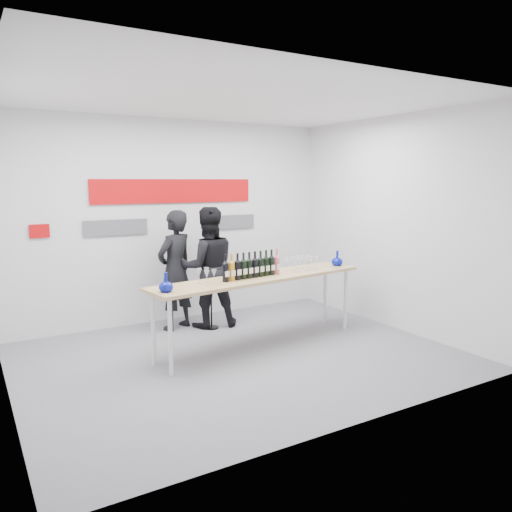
{
  "coord_description": "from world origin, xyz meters",
  "views": [
    {
      "loc": [
        -2.78,
        -5.06,
        2.11
      ],
      "look_at": [
        0.44,
        0.36,
        1.15
      ],
      "focal_mm": 35.0,
      "sensor_mm": 36.0,
      "label": 1
    }
  ],
  "objects_px": {
    "presenter_right": "(208,267)",
    "mic_stand": "(211,293)",
    "tasting_table": "(260,282)",
    "presenter_left": "(175,270)"
  },
  "relations": [
    {
      "from": "tasting_table",
      "to": "mic_stand",
      "type": "distance_m",
      "value": 1.05
    },
    {
      "from": "presenter_right",
      "to": "mic_stand",
      "type": "bearing_deg",
      "value": 96.81
    },
    {
      "from": "tasting_table",
      "to": "mic_stand",
      "type": "height_order",
      "value": "mic_stand"
    },
    {
      "from": "tasting_table",
      "to": "presenter_left",
      "type": "xyz_separation_m",
      "value": [
        -0.65,
        1.23,
        0.02
      ]
    },
    {
      "from": "mic_stand",
      "to": "tasting_table",
      "type": "bearing_deg",
      "value": -85.01
    },
    {
      "from": "tasting_table",
      "to": "mic_stand",
      "type": "xyz_separation_m",
      "value": [
        -0.22,
        0.97,
        -0.32
      ]
    },
    {
      "from": "presenter_right",
      "to": "mic_stand",
      "type": "height_order",
      "value": "presenter_right"
    },
    {
      "from": "tasting_table",
      "to": "presenter_right",
      "type": "relative_size",
      "value": 1.76
    },
    {
      "from": "presenter_left",
      "to": "presenter_right",
      "type": "bearing_deg",
      "value": 139.87
    },
    {
      "from": "presenter_right",
      "to": "presenter_left",
      "type": "bearing_deg",
      "value": -2.71
    }
  ]
}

